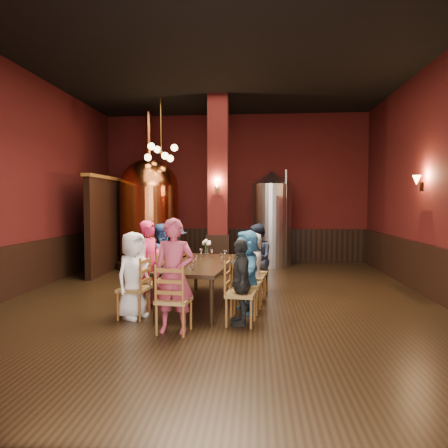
# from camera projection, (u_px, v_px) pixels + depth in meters

# --- Properties ---
(room) EXTENTS (10.00, 10.02, 4.50)m
(room) POSITION_uv_depth(u_px,v_px,m) (220.00, 178.00, 7.32)
(room) COLOR black
(room) RESTS_ON ground
(wainscot_right) EXTENTS (0.08, 9.90, 1.00)m
(wainscot_right) POSITION_uv_depth(u_px,v_px,m) (441.00, 276.00, 7.09)
(wainscot_right) COLOR black
(wainscot_right) RESTS_ON ground
(wainscot_back) EXTENTS (7.90, 0.08, 1.00)m
(wainscot_back) POSITION_uv_depth(u_px,v_px,m) (235.00, 245.00, 12.35)
(wainscot_back) COLOR black
(wainscot_back) RESTS_ON ground
(wainscot_left) EXTENTS (0.08, 9.90, 1.00)m
(wainscot_left) POSITION_uv_depth(u_px,v_px,m) (17.00, 270.00, 7.74)
(wainscot_left) COLOR black
(wainscot_left) RESTS_ON ground
(column) EXTENTS (0.58, 0.58, 4.50)m
(column) POSITION_uv_depth(u_px,v_px,m) (218.00, 185.00, 10.14)
(column) COLOR #430E0E
(column) RESTS_ON ground
(partition) EXTENTS (0.22, 3.50, 2.40)m
(partition) POSITION_uv_depth(u_px,v_px,m) (114.00, 225.00, 10.83)
(partition) COLOR black
(partition) RESTS_ON ground
(pendant_cluster) EXTENTS (0.90, 0.90, 1.70)m
(pendant_cluster) POSITION_uv_depth(u_px,v_px,m) (161.00, 153.00, 10.31)
(pendant_cluster) COLOR #A57226
(pendant_cluster) RESTS_ON room
(sconce_wall) EXTENTS (0.20, 0.20, 0.36)m
(sconce_wall) POSITION_uv_depth(u_px,v_px,m) (422.00, 182.00, 7.80)
(sconce_wall) COLOR black
(sconce_wall) RESTS_ON room
(sconce_column) EXTENTS (0.20, 0.20, 0.36)m
(sconce_column) POSITION_uv_depth(u_px,v_px,m) (217.00, 187.00, 9.84)
(sconce_column) COLOR black
(sconce_column) RESTS_ON column
(dining_table) EXTENTS (1.28, 2.50, 0.75)m
(dining_table) POSITION_uv_depth(u_px,v_px,m) (202.00, 266.00, 7.04)
(dining_table) COLOR black
(dining_table) RESTS_ON ground
(chair_0) EXTENTS (0.51, 0.51, 0.92)m
(chair_0) POSITION_uv_depth(u_px,v_px,m) (134.00, 289.00, 6.24)
(chair_0) COLOR brown
(chair_0) RESTS_ON ground
(person_0) EXTENTS (0.69, 0.78, 1.35)m
(person_0) POSITION_uv_depth(u_px,v_px,m) (133.00, 275.00, 6.23)
(person_0) COLOR white
(person_0) RESTS_ON ground
(chair_1) EXTENTS (0.51, 0.51, 0.92)m
(chair_1) POSITION_uv_depth(u_px,v_px,m) (150.00, 280.00, 6.90)
(chair_1) COLOR brown
(chair_1) RESTS_ON ground
(person_1) EXTENTS (0.49, 0.62, 1.50)m
(person_1) POSITION_uv_depth(u_px,v_px,m) (150.00, 264.00, 6.88)
(person_1) COLOR #CC2253
(person_1) RESTS_ON ground
(chair_2) EXTENTS (0.51, 0.51, 0.92)m
(chair_2) POSITION_uv_depth(u_px,v_px,m) (163.00, 274.00, 7.55)
(chair_2) COLOR brown
(chair_2) RESTS_ON ground
(person_2) EXTENTS (0.52, 0.75, 1.41)m
(person_2) POSITION_uv_depth(u_px,v_px,m) (163.00, 261.00, 7.53)
(person_2) COLOR navy
(person_2) RESTS_ON ground
(chair_3) EXTENTS (0.51, 0.51, 0.92)m
(chair_3) POSITION_uv_depth(u_px,v_px,m) (175.00, 268.00, 8.20)
(chair_3) COLOR brown
(chair_3) RESTS_ON ground
(person_3) EXTENTS (0.58, 0.92, 1.36)m
(person_3) POSITION_uv_depth(u_px,v_px,m) (175.00, 258.00, 8.19)
(person_3) COLOR black
(person_3) RESTS_ON ground
(chair_4) EXTENTS (0.51, 0.51, 0.92)m
(chair_4) POSITION_uv_depth(u_px,v_px,m) (241.00, 294.00, 5.90)
(chair_4) COLOR brown
(chair_4) RESTS_ON ground
(person_4) EXTENTS (0.38, 0.77, 1.27)m
(person_4) POSITION_uv_depth(u_px,v_px,m) (241.00, 282.00, 5.89)
(person_4) COLOR black
(person_4) RESTS_ON ground
(chair_5) EXTENTS (0.51, 0.51, 0.92)m
(chair_5) POSITION_uv_depth(u_px,v_px,m) (247.00, 284.00, 6.56)
(chair_5) COLOR brown
(chair_5) RESTS_ON ground
(person_5) EXTENTS (0.65, 1.32, 1.36)m
(person_5) POSITION_uv_depth(u_px,v_px,m) (247.00, 271.00, 6.55)
(person_5) COLOR teal
(person_5) RESTS_ON ground
(chair_6) EXTENTS (0.51, 0.51, 0.92)m
(chair_6) POSITION_uv_depth(u_px,v_px,m) (253.00, 277.00, 7.20)
(chair_6) COLOR brown
(chair_6) RESTS_ON ground
(person_6) EXTENTS (0.42, 0.63, 1.28)m
(person_6) POSITION_uv_depth(u_px,v_px,m) (253.00, 267.00, 7.19)
(person_6) COLOR white
(person_6) RESTS_ON ground
(chair_7) EXTENTS (0.51, 0.51, 0.92)m
(chair_7) POSITION_uv_depth(u_px,v_px,m) (257.00, 271.00, 7.86)
(chair_7) COLOR brown
(chair_7) RESTS_ON ground
(person_7) EXTENTS (0.49, 0.74, 1.39)m
(person_7) POSITION_uv_depth(u_px,v_px,m) (257.00, 259.00, 7.85)
(person_7) COLOR #171D2F
(person_7) RESTS_ON ground
(chair_8) EXTENTS (0.51, 0.51, 0.92)m
(chair_8) POSITION_uv_depth(u_px,v_px,m) (174.00, 300.00, 5.54)
(chair_8) COLOR brown
(chair_8) RESTS_ON ground
(person_8) EXTENTS (0.61, 0.42, 1.60)m
(person_8) POSITION_uv_depth(u_px,v_px,m) (174.00, 276.00, 5.52)
(person_8) COLOR #A0354B
(person_8) RESTS_ON ground
(copper_kettle) EXTENTS (1.80, 1.80, 4.26)m
(copper_kettle) POSITION_uv_depth(u_px,v_px,m) (149.00, 212.00, 10.98)
(copper_kettle) COLOR black
(copper_kettle) RESTS_ON ground
(steel_vessel) EXTENTS (1.22, 1.22, 2.70)m
(steel_vessel) POSITION_uv_depth(u_px,v_px,m) (272.00, 219.00, 11.32)
(steel_vessel) COLOR #B2B2B7
(steel_vessel) RESTS_ON ground
(rose_vase) EXTENTS (0.19, 0.19, 0.32)m
(rose_vase) POSITION_uv_depth(u_px,v_px,m) (207.00, 245.00, 8.04)
(rose_vase) COLOR white
(rose_vase) RESTS_ON dining_table
(wine_glass_0) EXTENTS (0.07, 0.07, 0.17)m
(wine_glass_0) POSITION_uv_depth(u_px,v_px,m) (201.00, 254.00, 7.50)
(wine_glass_0) COLOR white
(wine_glass_0) RESTS_ON dining_table
(wine_glass_1) EXTENTS (0.07, 0.07, 0.17)m
(wine_glass_1) POSITION_uv_depth(u_px,v_px,m) (189.00, 258.00, 7.01)
(wine_glass_1) COLOR white
(wine_glass_1) RESTS_ON dining_table
(wine_glass_2) EXTENTS (0.07, 0.07, 0.17)m
(wine_glass_2) POSITION_uv_depth(u_px,v_px,m) (221.00, 258.00, 6.98)
(wine_glass_2) COLOR white
(wine_glass_2) RESTS_ON dining_table
(wine_glass_3) EXTENTS (0.07, 0.07, 0.17)m
(wine_glass_3) POSITION_uv_depth(u_px,v_px,m) (192.00, 264.00, 6.27)
(wine_glass_3) COLOR white
(wine_glass_3) RESTS_ON dining_table
(wine_glass_4) EXTENTS (0.07, 0.07, 0.17)m
(wine_glass_4) POSITION_uv_depth(u_px,v_px,m) (212.00, 254.00, 7.58)
(wine_glass_4) COLOR white
(wine_glass_4) RESTS_ON dining_table
(wine_glass_5) EXTENTS (0.07, 0.07, 0.17)m
(wine_glass_5) POSITION_uv_depth(u_px,v_px,m) (201.00, 253.00, 7.69)
(wine_glass_5) COLOR white
(wine_glass_5) RESTS_ON dining_table
(wine_glass_6) EXTENTS (0.07, 0.07, 0.17)m
(wine_glass_6) POSITION_uv_depth(u_px,v_px,m) (225.00, 255.00, 7.43)
(wine_glass_6) COLOR white
(wine_glass_6) RESTS_ON dining_table
(wine_glass_7) EXTENTS (0.07, 0.07, 0.17)m
(wine_glass_7) POSITION_uv_depth(u_px,v_px,m) (196.00, 261.00, 6.69)
(wine_glass_7) COLOR white
(wine_glass_7) RESTS_ON dining_table
(wine_glass_8) EXTENTS (0.07, 0.07, 0.17)m
(wine_glass_8) POSITION_uv_depth(u_px,v_px,m) (190.00, 262.00, 6.51)
(wine_glass_8) COLOR white
(wine_glass_8) RESTS_ON dining_table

